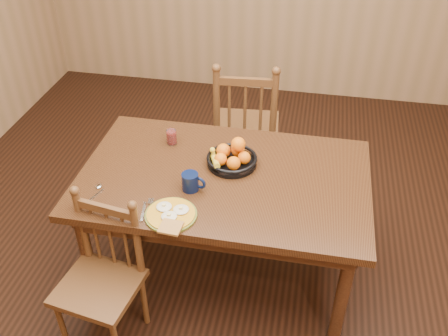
% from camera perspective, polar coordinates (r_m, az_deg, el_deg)
% --- Properties ---
extents(room, '(4.52, 5.02, 2.72)m').
position_cam_1_polar(room, '(2.45, 0.00, 10.38)').
color(room, black).
rests_on(room, ground).
extents(dining_table, '(1.60, 1.00, 0.75)m').
position_cam_1_polar(dining_table, '(2.82, 0.00, -2.20)').
color(dining_table, black).
rests_on(dining_table, ground).
extents(chair_far, '(0.51, 0.49, 1.04)m').
position_cam_1_polar(chair_far, '(3.65, 2.50, 4.65)').
color(chair_far, '#452A14').
rests_on(chair_far, ground).
extents(chair_near, '(0.45, 0.43, 0.87)m').
position_cam_1_polar(chair_near, '(2.73, -13.79, -12.28)').
color(chair_near, '#452A14').
rests_on(chair_near, ground).
extents(breakfast_plate, '(0.26, 0.29, 0.04)m').
position_cam_1_polar(breakfast_plate, '(2.51, -6.08, -5.34)').
color(breakfast_plate, '#59601E').
rests_on(breakfast_plate, dining_table).
extents(fork, '(0.05, 0.18, 0.00)m').
position_cam_1_polar(fork, '(2.58, -8.92, -4.55)').
color(fork, silver).
rests_on(fork, dining_table).
extents(spoon, '(0.06, 0.16, 0.01)m').
position_cam_1_polar(spoon, '(2.75, -14.23, -2.34)').
color(spoon, silver).
rests_on(spoon, dining_table).
extents(coffee_mug, '(0.13, 0.09, 0.10)m').
position_cam_1_polar(coffee_mug, '(2.64, -3.79, -1.57)').
color(coffee_mug, black).
rests_on(coffee_mug, dining_table).
extents(juice_glass, '(0.06, 0.06, 0.09)m').
position_cam_1_polar(juice_glass, '(3.02, -6.01, 3.50)').
color(juice_glass, silver).
rests_on(juice_glass, dining_table).
extents(fruit_bowl, '(0.29, 0.29, 0.17)m').
position_cam_1_polar(fruit_bowl, '(2.82, 0.90, 1.22)').
color(fruit_bowl, black).
rests_on(fruit_bowl, dining_table).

